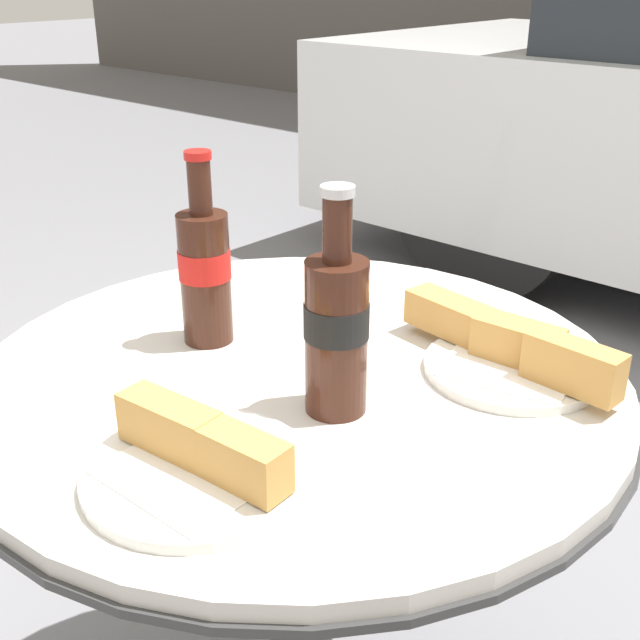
{
  "coord_description": "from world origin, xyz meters",
  "views": [
    {
      "loc": [
        0.6,
        -0.62,
        1.16
      ],
      "look_at": [
        0.0,
        0.04,
        0.76
      ],
      "focal_mm": 45.0,
      "sensor_mm": 36.0,
      "label": 1
    }
  ],
  "objects": [
    {
      "name": "bistro_table",
      "position": [
        0.0,
        0.0,
        0.55
      ],
      "size": [
        0.8,
        0.8,
        0.71
      ],
      "color": "#333333",
      "rests_on": "ground_plane"
    },
    {
      "name": "cola_bottle_left",
      "position": [
        -0.14,
        -0.02,
        0.81
      ],
      "size": [
        0.07,
        0.07,
        0.25
      ],
      "color": "#3D1E14",
      "rests_on": "bistro_table"
    },
    {
      "name": "cola_bottle_right",
      "position": [
        0.1,
        -0.04,
        0.81
      ],
      "size": [
        0.07,
        0.07,
        0.25
      ],
      "color": "#3D1E14",
      "rests_on": "bistro_table"
    },
    {
      "name": "lunch_plate_near",
      "position": [
        0.09,
        -0.23,
        0.73
      ],
      "size": [
        0.22,
        0.22,
        0.06
      ],
      "color": "white",
      "rests_on": "bistro_table"
    },
    {
      "name": "lunch_plate_far",
      "position": [
        0.19,
        0.17,
        0.73
      ],
      "size": [
        0.3,
        0.21,
        0.07
      ],
      "color": "white",
      "rests_on": "bistro_table"
    }
  ]
}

